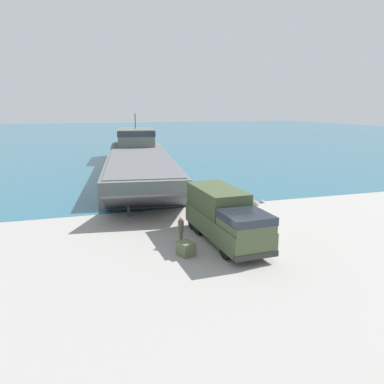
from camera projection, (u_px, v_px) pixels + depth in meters
The scene contains 10 objects.
ground_plane at pixel (224, 219), 28.54m from camera, with size 240.00×240.00×0.00m, color gray.
water_surface at pixel (111, 134), 116.03m from camera, with size 240.00×180.00×0.01m, color #285B70.
landing_craft at pixel (138, 156), 51.23m from camera, with size 12.55×42.28×7.32m.
military_truck at pixel (225, 216), 23.36m from camera, with size 2.90×8.22×3.20m.
soldier_on_ramp at pixel (181, 229), 22.84m from camera, with size 0.25×0.45×1.81m.
moored_boat_a at pixel (141, 139), 93.09m from camera, with size 2.87×5.67×1.44m.
mooring_bollard at pixel (129, 210), 29.01m from camera, with size 0.25×0.25×0.87m.
cargo_crate at pixel (186, 249), 21.40m from camera, with size 0.79×0.95×0.79m, color #566042.
shoreline_rock_a at pixel (254, 205), 32.43m from camera, with size 0.82×0.82×0.82m, color gray.
shoreline_rock_b at pixel (262, 203), 33.25m from camera, with size 0.52×0.52×0.52m, color gray.
Camera 1 is at (-10.38, -25.44, 8.31)m, focal length 35.00 mm.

